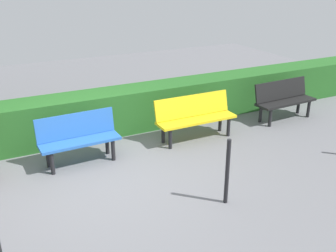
{
  "coord_description": "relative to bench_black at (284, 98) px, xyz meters",
  "views": [
    {
      "loc": [
        1.55,
        5.38,
        3.15
      ],
      "look_at": [
        -1.35,
        -0.34,
        0.55
      ],
      "focal_mm": 41.55,
      "sensor_mm": 36.0,
      "label": 1
    }
  ],
  "objects": [
    {
      "name": "bench_black",
      "position": [
        0.0,
        0.0,
        0.0
      ],
      "size": [
        1.48,
        0.54,
        0.86
      ],
      "rotation": [
        0.0,
        0.0,
        0.05
      ],
      "color": "black",
      "rests_on": "ground_plane"
    },
    {
      "name": "railing_post_mid",
      "position": [
        3.1,
        2.26,
        0.02
      ],
      "size": [
        0.06,
        0.06,
        1.0
      ],
      "primitive_type": "cylinder",
      "color": "black",
      "rests_on": "ground_plane"
    },
    {
      "name": "bench_yellow",
      "position": [
        2.32,
        0.05,
        0.0
      ],
      "size": [
        1.62,
        0.47,
        0.86
      ],
      "rotation": [
        0.0,
        0.0,
        -0.0
      ],
      "color": "yellow",
      "rests_on": "ground_plane"
    },
    {
      "name": "hedge_row",
      "position": [
        3.46,
        -1.01,
        -0.04
      ],
      "size": [
        14.36,
        0.74,
        0.87
      ],
      "primitive_type": "cube",
      "color": "#266023",
      "rests_on": "ground_plane"
    },
    {
      "name": "ground_plane",
      "position": [
        4.47,
        0.8,
        -0.48
      ],
      "size": [
        18.36,
        18.36,
        0.0
      ],
      "primitive_type": "plane",
      "color": "slate"
    },
    {
      "name": "bench_blue",
      "position": [
        4.64,
        0.04,
        -0.0
      ],
      "size": [
        1.38,
        0.49,
        0.86
      ],
      "rotation": [
        0.0,
        0.0,
        0.03
      ],
      "color": "blue",
      "rests_on": "ground_plane"
    }
  ]
}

